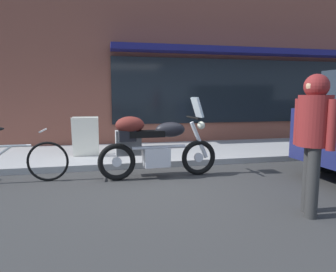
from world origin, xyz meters
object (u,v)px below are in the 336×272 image
touring_motorcycle (151,143)px  sandwich_board_sign (86,136)px  pedestrian_walking (314,128)px  parked_bicycle (12,161)px

touring_motorcycle → sandwich_board_sign: touring_motorcycle is taller
sandwich_board_sign → pedestrian_walking: bearing=-52.8°
parked_bicycle → pedestrian_walking: pedestrian_walking is taller
touring_motorcycle → pedestrian_walking: size_ratio=1.26×
pedestrian_walking → touring_motorcycle: bearing=127.9°
touring_motorcycle → parked_bicycle: touring_motorcycle is taller
touring_motorcycle → parked_bicycle: bearing=176.2°
parked_bicycle → sandwich_board_sign: size_ratio=2.10×
sandwich_board_sign → parked_bicycle: bearing=-126.8°
touring_motorcycle → parked_bicycle: 2.29m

